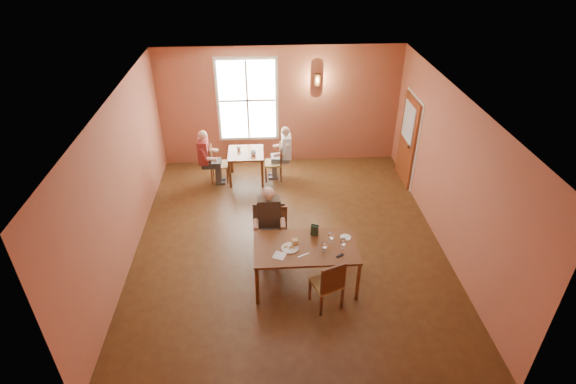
{
  "coord_description": "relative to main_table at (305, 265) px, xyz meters",
  "views": [
    {
      "loc": [
        -0.45,
        -7.09,
        5.63
      ],
      "look_at": [
        0.0,
        0.2,
        1.05
      ],
      "focal_mm": 28.0,
      "sensor_mm": 36.0,
      "label": 1
    }
  ],
  "objects": [
    {
      "name": "goblet_a",
      "position": [
        0.44,
        0.09,
        0.52
      ],
      "size": [
        0.1,
        0.1,
        0.21
      ],
      "primitive_type": null,
      "rotation": [
        0.0,
        0.0,
        0.25
      ],
      "color": "white",
      "rests_on": "main_table"
    },
    {
      "name": "wall_front",
      "position": [
        -0.22,
        -2.31,
        1.09
      ],
      "size": [
        6.0,
        0.04,
        3.0
      ],
      "primitive_type": "cube",
      "color": "brown",
      "rests_on": "ground"
    },
    {
      "name": "second_table",
      "position": [
        -1.08,
        3.72,
        -0.04
      ],
      "size": [
        0.84,
        0.84,
        0.74
      ],
      "primitive_type": null,
      "color": "brown",
      "rests_on": "ground"
    },
    {
      "name": "wall_sconce",
      "position": [
        0.68,
        4.59,
        1.79
      ],
      "size": [
        0.16,
        0.16,
        0.28
      ],
      "primitive_type": "cylinder",
      "color": "brown",
      "rests_on": "wall_back"
    },
    {
      "name": "wall_back",
      "position": [
        -0.22,
        4.69,
        1.09
      ],
      "size": [
        6.0,
        0.04,
        3.0
      ],
      "primitive_type": "cube",
      "color": "brown",
      "rests_on": "ground"
    },
    {
      "name": "wall_right",
      "position": [
        2.78,
        1.19,
        1.09
      ],
      "size": [
        0.04,
        7.0,
        3.0
      ],
      "primitive_type": "cube",
      "color": "brown",
      "rests_on": "ground"
    },
    {
      "name": "window",
      "position": [
        -1.02,
        4.64,
        1.29
      ],
      "size": [
        1.36,
        0.1,
        1.96
      ],
      "primitive_type": "cube",
      "color": "white",
      "rests_on": "wall_back"
    },
    {
      "name": "napkin",
      "position": [
        -0.45,
        -0.21,
        0.42
      ],
      "size": [
        0.26,
        0.26,
        0.01
      ],
      "primitive_type": "cube",
      "rotation": [
        0.0,
        0.0,
        -0.41
      ],
      "color": "white",
      "rests_on": "main_table"
    },
    {
      "name": "sandwich",
      "position": [
        -0.18,
        0.03,
        0.47
      ],
      "size": [
        0.11,
        0.1,
        0.11
      ],
      "primitive_type": "cube",
      "rotation": [
        0.0,
        0.0,
        0.16
      ],
      "color": "#D6B675",
      "rests_on": "main_table"
    },
    {
      "name": "main_table",
      "position": [
        0.0,
        0.0,
        0.0
      ],
      "size": [
        1.76,
        0.99,
        0.82
      ],
      "primitive_type": null,
      "color": "brown",
      "rests_on": "ground"
    },
    {
      "name": "sunglasses",
      "position": [
        0.54,
        -0.28,
        0.42
      ],
      "size": [
        0.14,
        0.11,
        0.02
      ],
      "primitive_type": "cube",
      "rotation": [
        0.0,
        0.0,
        0.58
      ],
      "color": "black",
      "rests_on": "main_table"
    },
    {
      "name": "ground",
      "position": [
        -0.22,
        1.19,
        -0.41
      ],
      "size": [
        6.0,
        7.0,
        0.01
      ],
      "primitive_type": "cube",
      "color": "brown",
      "rests_on": "ground"
    },
    {
      "name": "cup_b",
      "position": [
        -1.25,
        3.83,
        0.38
      ],
      "size": [
        0.1,
        0.1,
        0.09
      ],
      "primitive_type": "imported",
      "rotation": [
        0.0,
        0.0,
        0.02
      ],
      "color": "white",
      "rests_on": "second_table"
    },
    {
      "name": "plate_food",
      "position": [
        -0.27,
        -0.04,
        0.43
      ],
      "size": [
        0.34,
        0.34,
        0.04
      ],
      "primitive_type": "cylinder",
      "rotation": [
        0.0,
        0.0,
        -0.17
      ],
      "color": "silver",
      "rests_on": "main_table"
    },
    {
      "name": "chair_empty",
      "position": [
        0.3,
        -0.53,
        0.08
      ],
      "size": [
        0.56,
        0.56,
        0.98
      ],
      "primitive_type": null,
      "rotation": [
        0.0,
        0.0,
        0.37
      ],
      "color": "#4D2916",
      "rests_on": "ground"
    },
    {
      "name": "side_plate",
      "position": [
        0.71,
        0.2,
        0.42
      ],
      "size": [
        0.19,
        0.19,
        0.01
      ],
      "primitive_type": "cylinder",
      "rotation": [
        0.0,
        0.0,
        0.02
      ],
      "color": "silver",
      "rests_on": "main_table"
    },
    {
      "name": "diner_main",
      "position": [
        -0.5,
        0.62,
        0.29
      ],
      "size": [
        0.56,
        0.56,
        1.4
      ],
      "primitive_type": null,
      "rotation": [
        0.0,
        0.0,
        3.14
      ],
      "color": "#301E18",
      "rests_on": "ground"
    },
    {
      "name": "goblet_c",
      "position": [
        0.29,
        -0.14,
        0.51
      ],
      "size": [
        0.11,
        0.11,
        0.2
      ],
      "primitive_type": null,
      "rotation": [
        0.0,
        0.0,
        0.37
      ],
      "color": "white",
      "rests_on": "main_table"
    },
    {
      "name": "cup_a",
      "position": [
        -0.9,
        3.59,
        0.38
      ],
      "size": [
        0.13,
        0.13,
        0.1
      ],
      "primitive_type": "imported",
      "rotation": [
        0.0,
        0.0,
        -0.02
      ],
      "color": "white",
      "rests_on": "second_table"
    },
    {
      "name": "chair_diner_white",
      "position": [
        -0.43,
        3.72,
        0.04
      ],
      "size": [
        0.4,
        0.4,
        0.91
      ],
      "primitive_type": null,
      "rotation": [
        0.0,
        0.0,
        1.57
      ],
      "color": "brown",
      "rests_on": "ground"
    },
    {
      "name": "knife",
      "position": [
        -0.06,
        -0.22,
        0.41
      ],
      "size": [
        0.2,
        0.11,
        0.0
      ],
      "primitive_type": "cube",
      "rotation": [
        0.0,
        0.0,
        0.46
      ],
      "color": "silver",
      "rests_on": "main_table"
    },
    {
      "name": "chair_diner_maroon",
      "position": [
        -1.73,
        3.72,
        0.04
      ],
      "size": [
        0.4,
        0.4,
        0.91
      ],
      "primitive_type": null,
      "rotation": [
        0.0,
        0.0,
        -1.57
      ],
      "color": "brown",
      "rests_on": "ground"
    },
    {
      "name": "goblet_b",
      "position": [
        0.61,
        -0.09,
        0.52
      ],
      "size": [
        0.1,
        0.1,
        0.21
      ],
      "primitive_type": null,
      "rotation": [
        0.0,
        0.0,
        0.28
      ],
      "color": "white",
      "rests_on": "main_table"
    },
    {
      "name": "ceiling",
      "position": [
        -0.22,
        1.19,
        2.59
      ],
      "size": [
        6.0,
        7.0,
        0.04
      ],
      "primitive_type": "cube",
      "color": "white",
      "rests_on": "wall_back"
    },
    {
      "name": "diner_maroon",
      "position": [
        -1.76,
        3.72,
        0.25
      ],
      "size": [
        0.53,
        0.53,
        1.33
      ],
      "primitive_type": null,
      "rotation": [
        0.0,
        0.0,
        -1.57
      ],
      "color": "maroon",
      "rests_on": "ground"
    },
    {
      "name": "door",
      "position": [
        2.72,
        3.49,
        0.64
      ],
      "size": [
        0.12,
        1.04,
        2.1
      ],
      "primitive_type": "cube",
      "color": "maroon",
      "rests_on": "ground"
    },
    {
      "name": "wall_left",
      "position": [
        -3.22,
        1.19,
        1.09
      ],
      "size": [
        0.04,
        7.0,
        3.0
      ],
      "primitive_type": "cube",
      "color": "brown",
      "rests_on": "ground"
    },
    {
      "name": "chair_diner_main",
      "position": [
        -0.5,
        0.65,
        0.12
      ],
      "size": [
        0.47,
        0.47,
        1.07
      ],
      "primitive_type": null,
      "rotation": [
        0.0,
        0.0,
        3.14
      ],
      "color": "#522B11",
      "rests_on": "ground"
    },
    {
      "name": "menu_stand",
      "position": [
        0.18,
        0.3,
        0.52
      ],
      "size": [
        0.15,
        0.11,
        0.22
      ],
      "primitive_type": "cube",
      "rotation": [
        0.0,
        0.0,
        -0.43
      ],
      "color": "#1D3321",
      "rests_on": "main_table"
    },
    {
      "name": "diner_white",
      "position": [
        -0.4,
        3.72,
        0.23
      ],
      "size": [
        0.52,
        0.52,
        1.29
      ],
      "primitive_type": null,
      "rotation": [
        0.0,
        0.0,
        1.57
      ],
      "color": "silver",
      "rests_on": "ground"
    }
  ]
}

